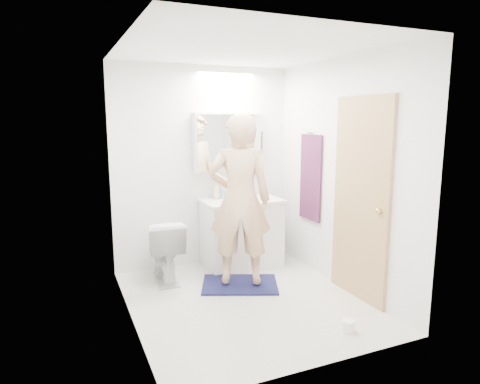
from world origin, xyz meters
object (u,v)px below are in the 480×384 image
vanity_cabinet (242,234)px  toothbrush_cup (251,192)px  medicine_cabinet (229,142)px  toilet (164,250)px  toilet_paper_roll (348,326)px  soap_bottle_b (220,192)px  person (240,200)px  soap_bottle_a (216,190)px

vanity_cabinet → toothbrush_cup: toothbrush_cup is taller
vanity_cabinet → toothbrush_cup: size_ratio=9.22×
vanity_cabinet → medicine_cabinet: 1.13m
toilet → toilet_paper_roll: size_ratio=6.39×
medicine_cabinet → soap_bottle_b: (-0.13, -0.03, -0.60)m
toothbrush_cup → person: bearing=-122.2°
toilet → person: 1.04m
vanity_cabinet → person: person is taller
toilet → toilet_paper_roll: toilet is taller
vanity_cabinet → toilet: size_ratio=1.28×
soap_bottle_b → toothbrush_cup: size_ratio=1.55×
soap_bottle_a → toilet_paper_roll: size_ratio=1.95×
person → toilet_paper_roll: bearing=132.2°
soap_bottle_a → toilet_paper_roll: (0.43, -2.03, -0.88)m
person → soap_bottle_a: size_ratio=8.33×
medicine_cabinet → person: medicine_cabinet is taller
medicine_cabinet → person: (-0.20, -0.81, -0.56)m
person → toilet: bearing=-12.0°
medicine_cabinet → vanity_cabinet: bearing=-69.1°
medicine_cabinet → person: 1.00m
medicine_cabinet → soap_bottle_b: medicine_cabinet is taller
toilet → soap_bottle_b: size_ratio=4.64×
vanity_cabinet → medicine_cabinet: medicine_cabinet is taller
vanity_cabinet → person: 0.86m
person → soap_bottle_b: person is taller
medicine_cabinet → soap_bottle_b: bearing=-167.2°
toilet → medicine_cabinet: bearing=-155.0°
medicine_cabinet → toilet: 1.50m
medicine_cabinet → toilet_paper_roll: 2.56m
vanity_cabinet → person: size_ratio=0.50×
toilet_paper_roll → soap_bottle_b: bearing=100.4°
vanity_cabinet → soap_bottle_b: soap_bottle_b is taller
soap_bottle_a → soap_bottle_b: (0.06, 0.03, -0.03)m
soap_bottle_a → toilet_paper_roll: 2.25m
soap_bottle_b → toothbrush_cup: (0.41, -0.02, -0.03)m
medicine_cabinet → soap_bottle_a: 0.61m
vanity_cabinet → toilet: bearing=-173.3°
vanity_cabinet → toothbrush_cup: 0.54m
toilet → toilet_paper_roll: 2.13m
toothbrush_cup → toilet_paper_roll: size_ratio=0.89×
person → soap_bottle_a: bearing=-68.3°
medicine_cabinet → toothbrush_cup: medicine_cabinet is taller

